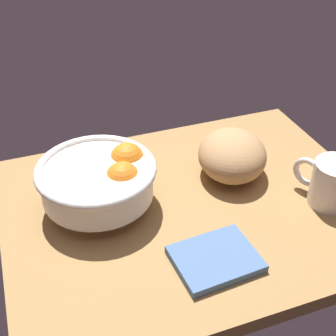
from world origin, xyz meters
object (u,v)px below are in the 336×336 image
bread_loaf (232,155)px  napkin_folded (215,259)px  fruit_bowl (101,179)px  mug (332,183)px

bread_loaf → napkin_folded: bread_loaf is taller
fruit_bowl → napkin_folded: fruit_bowl is taller
fruit_bowl → mug: 43.22cm
fruit_bowl → bread_loaf: (27.31, 0.58, -1.50)cm
bread_loaf → mug: (13.50, -14.72, -0.06)cm
fruit_bowl → bread_loaf: size_ratio=1.38×
fruit_bowl → bread_loaf: bearing=1.2°
bread_loaf → mug: bread_loaf is taller
napkin_folded → fruit_bowl: bearing=123.4°
mug → fruit_bowl: bearing=160.9°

